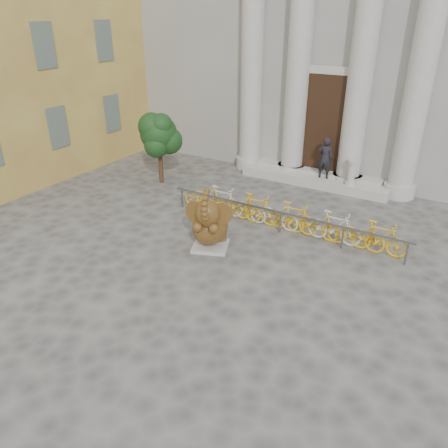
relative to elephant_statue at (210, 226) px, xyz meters
The scene contains 9 objects.
ground 2.92m from the elephant_statue, 74.49° to the right, with size 80.00×80.00×0.00m, color #474442.
classical_building 13.31m from the elephant_statue, 86.47° to the left, with size 22.00×10.70×12.00m.
entrance_steps 6.75m from the elephant_statue, 83.56° to the left, with size 6.00×1.20×0.36m, color #A8A59E.
ochre_building 13.72m from the elephant_statue, 165.00° to the left, with size 8.00×14.00×12.00m, color gold.
elephant_statue is the anchor object (origin of this frame).
bike_rack 2.62m from the elephant_statue, 59.46° to the left, with size 8.00×0.53×1.00m.
tree 5.99m from the elephant_statue, 142.28° to the left, with size 1.65×1.50×2.86m.
pedestrian 6.68m from the elephant_statue, 80.24° to the left, with size 0.59×0.39×1.63m, color black.
balustrade_post 6.77m from the elephant_statue, 70.44° to the left, with size 0.40×0.40×0.99m.
Camera 1 is at (5.42, -6.78, 6.41)m, focal length 35.00 mm.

